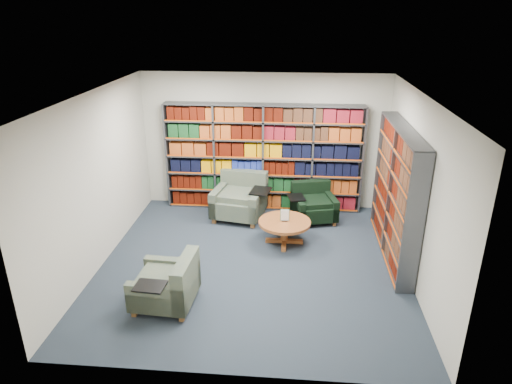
# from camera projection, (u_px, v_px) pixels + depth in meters

# --- Properties ---
(room_shell) EXTENTS (5.02, 5.02, 2.82)m
(room_shell) POSITION_uv_depth(u_px,v_px,m) (253.00, 186.00, 7.09)
(room_shell) COLOR black
(room_shell) RESTS_ON ground
(bookshelf_back) EXTENTS (4.00, 0.28, 2.20)m
(bookshelf_back) POSITION_uv_depth(u_px,v_px,m) (263.00, 158.00, 9.36)
(bookshelf_back) COLOR #47494F
(bookshelf_back) RESTS_ON ground
(bookshelf_right) EXTENTS (0.28, 2.50, 2.20)m
(bookshelf_right) POSITION_uv_depth(u_px,v_px,m) (396.00, 194.00, 7.57)
(bookshelf_right) COLOR #47494F
(bookshelf_right) RESTS_ON ground
(chair_teal_left) EXTENTS (1.23, 1.12, 0.88)m
(chair_teal_left) POSITION_uv_depth(u_px,v_px,m) (241.00, 199.00, 9.26)
(chair_teal_left) COLOR #0B2234
(chair_teal_left) RESTS_ON ground
(chair_green_right) EXTENTS (1.03, 0.96, 0.72)m
(chair_green_right) POSITION_uv_depth(u_px,v_px,m) (313.00, 205.00, 9.15)
(chair_green_right) COLOR black
(chair_green_right) RESTS_ON ground
(chair_teal_front) EXTENTS (0.88, 1.00, 0.76)m
(chair_teal_front) POSITION_uv_depth(u_px,v_px,m) (170.00, 286.00, 6.46)
(chair_teal_front) COLOR #0B2234
(chair_teal_front) RESTS_ON ground
(coffee_table) EXTENTS (0.93, 0.93, 0.66)m
(coffee_table) POSITION_uv_depth(u_px,v_px,m) (285.00, 226.00, 8.15)
(coffee_table) COLOR #93572A
(coffee_table) RESTS_ON ground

